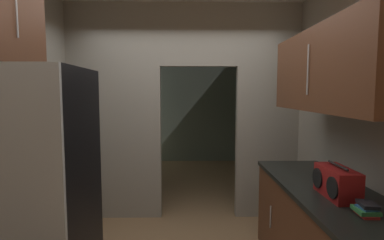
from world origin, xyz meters
TOP-DOWN VIEW (x-y plane):
  - kitchen_partition at (-0.06, 1.42)m, footprint 3.04×0.12m
  - adjoining_room_shell at (0.00, 3.63)m, footprint 3.04×3.41m
  - refrigerator at (-1.09, -0.47)m, footprint 0.83×0.78m
  - lower_cabinet_run at (1.18, -0.18)m, footprint 0.68×1.90m
  - upper_cabinet_counterside at (1.18, -0.18)m, footprint 0.36×1.71m
  - boombox at (1.15, -0.42)m, footprint 0.19×0.40m
  - book_stack at (1.18, -0.75)m, footprint 0.14×0.16m

SIDE VIEW (x-z plane):
  - lower_cabinet_run at x=1.18m, z-range 0.00..0.91m
  - refrigerator at x=-1.09m, z-range 0.00..1.86m
  - book_stack at x=1.18m, z-range 0.91..0.99m
  - boombox at x=1.15m, z-range 0.90..1.15m
  - adjoining_room_shell at x=0.00m, z-range 0.00..2.84m
  - kitchen_partition at x=-0.06m, z-range 0.13..2.96m
  - upper_cabinet_counterside at x=1.18m, z-range 1.53..2.20m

